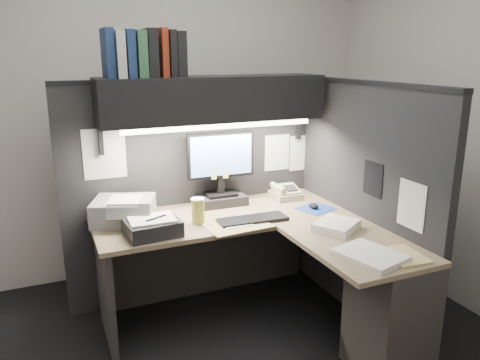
{
  "coord_description": "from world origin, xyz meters",
  "views": [
    {
      "loc": [
        -0.98,
        -2.27,
        1.8
      ],
      "look_at": [
        0.22,
        0.51,
        0.98
      ],
      "focal_mm": 35.0,
      "sensor_mm": 36.0,
      "label": 1
    }
  ],
  "objects_px": {
    "keyboard": "(253,220)",
    "printer": "(124,211)",
    "desk": "(303,279)",
    "overhead_shelf": "(213,99)",
    "notebook_stack": "(152,227)",
    "telephone": "(286,193)",
    "coffee_cup": "(198,212)",
    "monitor": "(221,176)"
  },
  "relations": [
    {
      "from": "monitor",
      "to": "keyboard",
      "type": "distance_m",
      "value": 0.46
    },
    {
      "from": "telephone",
      "to": "coffee_cup",
      "type": "xyz_separation_m",
      "value": [
        -0.78,
        -0.25,
        0.04
      ]
    },
    {
      "from": "desk",
      "to": "notebook_stack",
      "type": "bearing_deg",
      "value": 155.19
    },
    {
      "from": "coffee_cup",
      "to": "printer",
      "type": "xyz_separation_m",
      "value": [
        -0.44,
        0.22,
        -0.0
      ]
    },
    {
      "from": "monitor",
      "to": "printer",
      "type": "relative_size",
      "value": 1.4
    },
    {
      "from": "printer",
      "to": "notebook_stack",
      "type": "xyz_separation_m",
      "value": [
        0.12,
        -0.3,
        -0.03
      ]
    },
    {
      "from": "printer",
      "to": "notebook_stack",
      "type": "distance_m",
      "value": 0.32
    },
    {
      "from": "monitor",
      "to": "desk",
      "type": "bearing_deg",
      "value": -70.93
    },
    {
      "from": "overhead_shelf",
      "to": "coffee_cup",
      "type": "distance_m",
      "value": 0.78
    },
    {
      "from": "desk",
      "to": "coffee_cup",
      "type": "bearing_deg",
      "value": 138.08
    },
    {
      "from": "telephone",
      "to": "keyboard",
      "type": "bearing_deg",
      "value": -139.69
    },
    {
      "from": "overhead_shelf",
      "to": "keyboard",
      "type": "distance_m",
      "value": 0.86
    },
    {
      "from": "overhead_shelf",
      "to": "telephone",
      "type": "relative_size",
      "value": 7.35
    },
    {
      "from": "desk",
      "to": "overhead_shelf",
      "type": "relative_size",
      "value": 1.1
    },
    {
      "from": "overhead_shelf",
      "to": "keyboard",
      "type": "relative_size",
      "value": 3.35
    },
    {
      "from": "keyboard",
      "to": "printer",
      "type": "bearing_deg",
      "value": 159.48
    },
    {
      "from": "monitor",
      "to": "coffee_cup",
      "type": "bearing_deg",
      "value": -130.6
    },
    {
      "from": "printer",
      "to": "notebook_stack",
      "type": "height_order",
      "value": "printer"
    },
    {
      "from": "monitor",
      "to": "keyboard",
      "type": "xyz_separation_m",
      "value": [
        0.06,
        -0.41,
        -0.2
      ]
    },
    {
      "from": "coffee_cup",
      "to": "overhead_shelf",
      "type": "bearing_deg",
      "value": 52.2
    },
    {
      "from": "overhead_shelf",
      "to": "notebook_stack",
      "type": "bearing_deg",
      "value": -145.94
    },
    {
      "from": "telephone",
      "to": "notebook_stack",
      "type": "height_order",
      "value": "notebook_stack"
    },
    {
      "from": "monitor",
      "to": "notebook_stack",
      "type": "relative_size",
      "value": 1.69
    },
    {
      "from": "desk",
      "to": "overhead_shelf",
      "type": "bearing_deg",
      "value": 111.79
    },
    {
      "from": "keyboard",
      "to": "notebook_stack",
      "type": "distance_m",
      "value": 0.66
    },
    {
      "from": "monitor",
      "to": "coffee_cup",
      "type": "xyz_separation_m",
      "value": [
        -0.28,
        -0.31,
        -0.13
      ]
    },
    {
      "from": "overhead_shelf",
      "to": "monitor",
      "type": "xyz_separation_m",
      "value": [
        0.06,
        0.02,
        -0.56
      ]
    },
    {
      "from": "desk",
      "to": "telephone",
      "type": "distance_m",
      "value": 0.83
    },
    {
      "from": "coffee_cup",
      "to": "monitor",
      "type": "bearing_deg",
      "value": 47.82
    },
    {
      "from": "overhead_shelf",
      "to": "coffee_cup",
      "type": "bearing_deg",
      "value": -127.8
    },
    {
      "from": "monitor",
      "to": "notebook_stack",
      "type": "xyz_separation_m",
      "value": [
        -0.6,
        -0.39,
        -0.16
      ]
    },
    {
      "from": "keyboard",
      "to": "telephone",
      "type": "relative_size",
      "value": 2.19
    },
    {
      "from": "telephone",
      "to": "coffee_cup",
      "type": "bearing_deg",
      "value": -160.77
    },
    {
      "from": "printer",
      "to": "coffee_cup",
      "type": "bearing_deg",
      "value": -6.46
    },
    {
      "from": "printer",
      "to": "monitor",
      "type": "bearing_deg",
      "value": 27.22
    },
    {
      "from": "monitor",
      "to": "printer",
      "type": "bearing_deg",
      "value": -171.52
    },
    {
      "from": "monitor",
      "to": "keyboard",
      "type": "height_order",
      "value": "monitor"
    },
    {
      "from": "overhead_shelf",
      "to": "monitor",
      "type": "distance_m",
      "value": 0.56
    },
    {
      "from": "coffee_cup",
      "to": "printer",
      "type": "relative_size",
      "value": 0.42
    },
    {
      "from": "desk",
      "to": "notebook_stack",
      "type": "distance_m",
      "value": 0.98
    },
    {
      "from": "desk",
      "to": "telephone",
      "type": "height_order",
      "value": "telephone"
    },
    {
      "from": "keyboard",
      "to": "printer",
      "type": "height_order",
      "value": "printer"
    }
  ]
}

